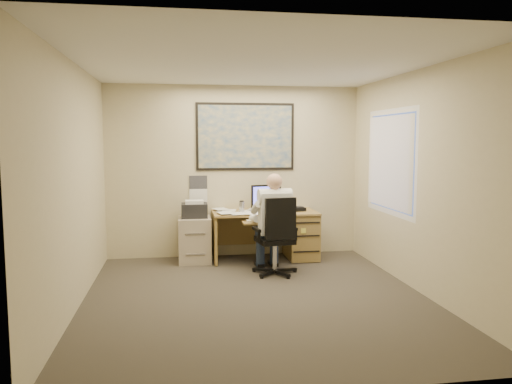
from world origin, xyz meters
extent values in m
cube|color=#38332B|center=(0.00, 0.00, 0.00)|extent=(4.00, 4.50, 0.00)
cube|color=white|center=(0.00, 0.00, 2.70)|extent=(4.00, 4.50, 0.00)
cube|color=beige|center=(0.00, 2.25, 1.35)|extent=(4.00, 0.00, 2.70)
cube|color=beige|center=(0.00, -2.25, 1.35)|extent=(4.00, 0.00, 2.70)
cube|color=beige|center=(-2.00, 0.00, 1.35)|extent=(0.00, 4.50, 2.70)
cube|color=beige|center=(2.00, 0.00, 1.35)|extent=(0.00, 4.50, 2.70)
cube|color=#A18145|center=(0.43, 1.88, 0.73)|extent=(1.60, 0.75, 0.03)
cube|color=#9F7F41|center=(1.00, 1.88, 0.36)|extent=(0.45, 0.70, 0.70)
cube|color=#9F7F41|center=(-0.35, 1.88, 0.36)|extent=(0.04, 0.70, 0.70)
cube|color=#9F7F41|center=(0.43, 2.22, 0.45)|extent=(1.55, 0.03, 0.55)
cylinder|color=black|center=(0.47, 2.02, 0.76)|extent=(0.20, 0.20, 0.02)
cube|color=black|center=(0.47, 2.00, 0.97)|extent=(0.49, 0.15, 0.37)
cube|color=#5355E1|center=(0.47, 1.98, 0.97)|extent=(0.43, 0.11, 0.32)
cube|color=#A18145|center=(0.30, 1.43, 0.66)|extent=(0.55, 0.30, 0.02)
cube|color=beige|center=(0.30, 1.43, 0.68)|extent=(0.43, 0.14, 0.02)
cube|color=black|center=(0.94, 1.88, 0.78)|extent=(0.26, 0.24, 0.06)
cylinder|color=silver|center=(0.06, 1.84, 0.83)|extent=(0.07, 0.07, 0.17)
cylinder|color=white|center=(0.31, 2.03, 0.81)|extent=(0.09, 0.09, 0.11)
cube|color=white|center=(-0.02, 1.88, 0.77)|extent=(0.60, 0.56, 0.03)
cube|color=#1E4C93|center=(0.18, 2.23, 1.90)|extent=(1.56, 0.03, 1.06)
cube|color=white|center=(-0.57, 2.24, 1.08)|extent=(0.28, 0.01, 0.42)
cube|color=#B1A38F|center=(-0.65, 1.92, 0.34)|extent=(0.49, 0.59, 0.68)
cube|color=black|center=(-0.65, 1.92, 0.79)|extent=(0.39, 0.34, 0.21)
cube|color=white|center=(-0.65, 1.90, 0.92)|extent=(0.27, 0.22, 0.05)
cylinder|color=silver|center=(0.42, 1.03, 0.25)|extent=(0.06, 0.06, 0.40)
cube|color=black|center=(0.42, 1.03, 0.48)|extent=(0.53, 0.53, 0.07)
cube|color=black|center=(0.39, 0.80, 0.81)|extent=(0.43, 0.12, 0.56)
camera|label=1|loc=(-0.89, -5.62, 1.85)|focal=35.00mm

